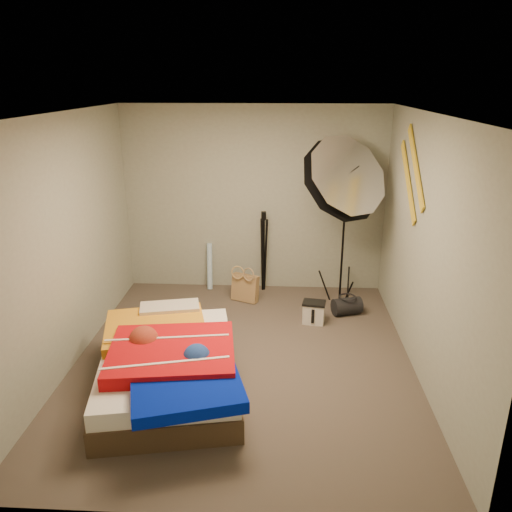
# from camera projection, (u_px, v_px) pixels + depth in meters

# --- Properties ---
(floor) EXTENTS (4.00, 4.00, 0.00)m
(floor) POSITION_uv_depth(u_px,v_px,m) (243.00, 360.00, 5.25)
(floor) COLOR brown
(floor) RESTS_ON ground
(ceiling) EXTENTS (4.00, 4.00, 0.00)m
(ceiling) POSITION_uv_depth(u_px,v_px,m) (241.00, 114.00, 4.41)
(ceiling) COLOR silver
(ceiling) RESTS_ON wall_back
(wall_back) EXTENTS (3.50, 0.00, 3.50)m
(wall_back) POSITION_uv_depth(u_px,v_px,m) (254.00, 200.00, 6.71)
(wall_back) COLOR #979E8E
(wall_back) RESTS_ON floor
(wall_front) EXTENTS (3.50, 0.00, 3.50)m
(wall_front) POSITION_uv_depth(u_px,v_px,m) (216.00, 355.00, 2.95)
(wall_front) COLOR #979E8E
(wall_front) RESTS_ON floor
(wall_left) EXTENTS (0.00, 4.00, 4.00)m
(wall_left) POSITION_uv_depth(u_px,v_px,m) (66.00, 244.00, 4.92)
(wall_left) COLOR #979E8E
(wall_left) RESTS_ON floor
(wall_right) EXTENTS (0.00, 4.00, 4.00)m
(wall_right) POSITION_uv_depth(u_px,v_px,m) (426.00, 250.00, 4.74)
(wall_right) COLOR #979E8E
(wall_right) RESTS_ON floor
(tote_bag) EXTENTS (0.39, 0.29, 0.37)m
(tote_bag) POSITION_uv_depth(u_px,v_px,m) (245.00, 288.00, 6.60)
(tote_bag) COLOR tan
(tote_bag) RESTS_ON floor
(wrapping_roll) EXTENTS (0.08, 0.19, 0.65)m
(wrapping_roll) POSITION_uv_depth(u_px,v_px,m) (210.00, 266.00, 6.96)
(wrapping_roll) COLOR #62A4DD
(wrapping_roll) RESTS_ON floor
(camera_case) EXTENTS (0.28, 0.22, 0.25)m
(camera_case) POSITION_uv_depth(u_px,v_px,m) (314.00, 313.00, 6.01)
(camera_case) COLOR silver
(camera_case) RESTS_ON floor
(duffel_bag) EXTENTS (0.40, 0.31, 0.22)m
(duffel_bag) POSITION_uv_depth(u_px,v_px,m) (347.00, 306.00, 6.24)
(duffel_bag) COLOR black
(duffel_bag) RESTS_ON floor
(wall_stripe_upper) EXTENTS (0.02, 0.91, 0.78)m
(wall_stripe_upper) POSITION_uv_depth(u_px,v_px,m) (416.00, 166.00, 5.07)
(wall_stripe_upper) COLOR gold
(wall_stripe_upper) RESTS_ON wall_right
(wall_stripe_lower) EXTENTS (0.02, 0.91, 0.78)m
(wall_stripe_lower) POSITION_uv_depth(u_px,v_px,m) (408.00, 181.00, 5.37)
(wall_stripe_lower) COLOR gold
(wall_stripe_lower) RESTS_ON wall_right
(bed) EXTENTS (1.60, 2.06, 0.52)m
(bed) POSITION_uv_depth(u_px,v_px,m) (169.00, 364.00, 4.68)
(bed) COLOR #483524
(bed) RESTS_ON floor
(photo_umbrella) EXTENTS (1.11, 1.25, 2.29)m
(photo_umbrella) POSITION_uv_depth(u_px,v_px,m) (341.00, 181.00, 5.95)
(photo_umbrella) COLOR black
(photo_umbrella) RESTS_ON floor
(camera_tripod) EXTENTS (0.07, 0.07, 1.12)m
(camera_tripod) POSITION_uv_depth(u_px,v_px,m) (263.00, 246.00, 6.79)
(camera_tripod) COLOR black
(camera_tripod) RESTS_ON floor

